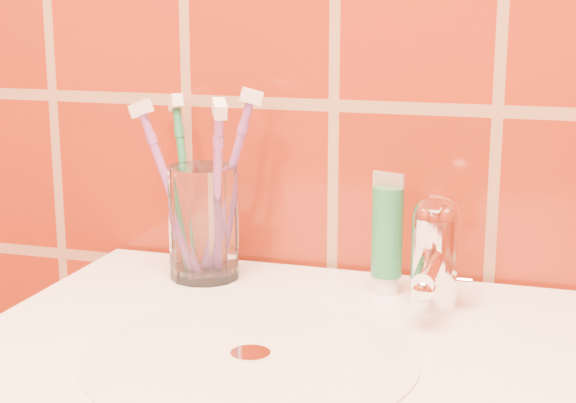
% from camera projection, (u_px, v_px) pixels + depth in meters
% --- Properties ---
extents(glass_tumbler, '(0.09, 0.09, 0.13)m').
position_uv_depth(glass_tumbler, '(204.00, 222.00, 0.99)').
color(glass_tumbler, white).
rests_on(glass_tumbler, pedestal_sink).
extents(toothpaste_tube, '(0.04, 0.03, 0.13)m').
position_uv_depth(toothpaste_tube, '(387.00, 237.00, 0.94)').
color(toothpaste_tube, white).
rests_on(toothpaste_tube, pedestal_sink).
extents(faucet, '(0.05, 0.11, 0.12)m').
position_uv_depth(faucet, '(434.00, 248.00, 0.90)').
color(faucet, white).
rests_on(faucet, pedestal_sink).
extents(toothbrush_0, '(0.13, 0.11, 0.22)m').
position_uv_depth(toothbrush_0, '(228.00, 184.00, 1.00)').
color(toothbrush_0, '#804390').
rests_on(toothbrush_0, glass_tumbler).
extents(toothbrush_1, '(0.12, 0.11, 0.20)m').
position_uv_depth(toothbrush_1, '(171.00, 192.00, 0.99)').
color(toothbrush_1, '#8C499E').
rests_on(toothbrush_1, glass_tumbler).
extents(toothbrush_2, '(0.12, 0.16, 0.23)m').
position_uv_depth(toothbrush_2, '(217.00, 195.00, 0.96)').
color(toothbrush_2, '#964BA1').
rests_on(toothbrush_2, glass_tumbler).
extents(toothbrush_3, '(0.15, 0.16, 0.22)m').
position_uv_depth(toothbrush_3, '(186.00, 187.00, 1.02)').
color(toothbrush_3, '#1F7647').
rests_on(toothbrush_3, glass_tumbler).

